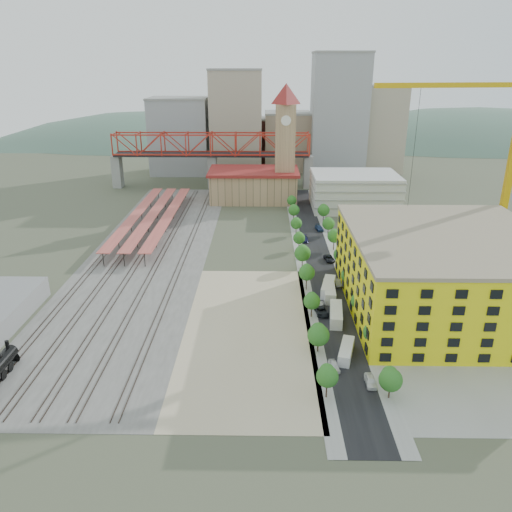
{
  "coord_description": "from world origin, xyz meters",
  "views": [
    {
      "loc": [
        -0.75,
        -128.3,
        55.0
      ],
      "look_at": [
        -2.56,
        -11.7,
        10.0
      ],
      "focal_mm": 35.0,
      "sensor_mm": 36.0,
      "label": 1
    }
  ],
  "objects_px": {
    "construction_building": "(445,272)",
    "site_trailer_c": "(329,292)",
    "tower_crane": "(503,140)",
    "clock_tower": "(285,133)",
    "car_0": "(334,366)",
    "site_trailer_d": "(328,287)",
    "site_trailer_b": "(336,314)",
    "site_trailer_a": "(346,351)"
  },
  "relations": [
    {
      "from": "construction_building",
      "to": "site_trailer_c",
      "type": "distance_m",
      "value": 27.85
    },
    {
      "from": "tower_crane",
      "to": "clock_tower",
      "type": "bearing_deg",
      "value": 127.34
    },
    {
      "from": "construction_building",
      "to": "car_0",
      "type": "bearing_deg",
      "value": -137.72
    },
    {
      "from": "site_trailer_c",
      "to": "site_trailer_d",
      "type": "distance_m",
      "value": 2.69
    },
    {
      "from": "clock_tower",
      "to": "construction_building",
      "type": "height_order",
      "value": "clock_tower"
    },
    {
      "from": "clock_tower",
      "to": "tower_crane",
      "type": "relative_size",
      "value": 0.89
    },
    {
      "from": "tower_crane",
      "to": "site_trailer_d",
      "type": "bearing_deg",
      "value": -157.77
    },
    {
      "from": "site_trailer_b",
      "to": "site_trailer_c",
      "type": "relative_size",
      "value": 1.02
    },
    {
      "from": "tower_crane",
      "to": "car_0",
      "type": "height_order",
      "value": "tower_crane"
    },
    {
      "from": "clock_tower",
      "to": "tower_crane",
      "type": "bearing_deg",
      "value": -52.66
    },
    {
      "from": "clock_tower",
      "to": "site_trailer_b",
      "type": "bearing_deg",
      "value": -85.7
    },
    {
      "from": "construction_building",
      "to": "site_trailer_b",
      "type": "relative_size",
      "value": 4.91
    },
    {
      "from": "site_trailer_b",
      "to": "site_trailer_a",
      "type": "bearing_deg",
      "value": -83.33
    },
    {
      "from": "construction_building",
      "to": "site_trailer_b",
      "type": "bearing_deg",
      "value": -166.2
    },
    {
      "from": "tower_crane",
      "to": "car_0",
      "type": "distance_m",
      "value": 81.82
    },
    {
      "from": "construction_building",
      "to": "site_trailer_b",
      "type": "height_order",
      "value": "construction_building"
    },
    {
      "from": "site_trailer_c",
      "to": "car_0",
      "type": "xyz_separation_m",
      "value": [
        -3.0,
        -32.29,
        -0.66
      ]
    },
    {
      "from": "construction_building",
      "to": "site_trailer_d",
      "type": "bearing_deg",
      "value": 161.69
    },
    {
      "from": "tower_crane",
      "to": "site_trailer_d",
      "type": "relative_size",
      "value": 5.66
    },
    {
      "from": "site_trailer_b",
      "to": "site_trailer_d",
      "type": "distance_m",
      "value": 14.99
    },
    {
      "from": "car_0",
      "to": "tower_crane",
      "type": "bearing_deg",
      "value": 39.87
    },
    {
      "from": "clock_tower",
      "to": "site_trailer_a",
      "type": "xyz_separation_m",
      "value": [
        8.0,
        -121.73,
        -27.49
      ]
    },
    {
      "from": "tower_crane",
      "to": "car_0",
      "type": "relative_size",
      "value": 13.81
    },
    {
      "from": "clock_tower",
      "to": "site_trailer_a",
      "type": "bearing_deg",
      "value": -86.24
    },
    {
      "from": "clock_tower",
      "to": "construction_building",
      "type": "distance_m",
      "value": 107.36
    },
    {
      "from": "clock_tower",
      "to": "site_trailer_b",
      "type": "distance_m",
      "value": 110.11
    },
    {
      "from": "site_trailer_d",
      "to": "car_0",
      "type": "xyz_separation_m",
      "value": [
        -3.0,
        -34.98,
        -0.69
      ]
    },
    {
      "from": "tower_crane",
      "to": "site_trailer_d",
      "type": "height_order",
      "value": "tower_crane"
    },
    {
      "from": "construction_building",
      "to": "site_trailer_c",
      "type": "height_order",
      "value": "construction_building"
    },
    {
      "from": "clock_tower",
      "to": "site_trailer_d",
      "type": "relative_size",
      "value": 5.03
    },
    {
      "from": "site_trailer_b",
      "to": "tower_crane",
      "type": "bearing_deg",
      "value": 42.7
    },
    {
      "from": "tower_crane",
      "to": "site_trailer_a",
      "type": "height_order",
      "value": "tower_crane"
    },
    {
      "from": "tower_crane",
      "to": "site_trailer_c",
      "type": "xyz_separation_m",
      "value": [
        -47.04,
        -21.91,
        -34.74
      ]
    },
    {
      "from": "tower_crane",
      "to": "site_trailer_a",
      "type": "relative_size",
      "value": 6.63
    },
    {
      "from": "tower_crane",
      "to": "site_trailer_b",
      "type": "distance_m",
      "value": 67.74
    },
    {
      "from": "site_trailer_a",
      "to": "car_0",
      "type": "height_order",
      "value": "site_trailer_a"
    },
    {
      "from": "construction_building",
      "to": "tower_crane",
      "type": "relative_size",
      "value": 0.86
    },
    {
      "from": "clock_tower",
      "to": "site_trailer_a",
      "type": "height_order",
      "value": "clock_tower"
    },
    {
      "from": "construction_building",
      "to": "tower_crane",
      "type": "height_order",
      "value": "tower_crane"
    },
    {
      "from": "site_trailer_b",
      "to": "car_0",
      "type": "bearing_deg",
      "value": -91.86
    },
    {
      "from": "clock_tower",
      "to": "site_trailer_b",
      "type": "relative_size",
      "value": 5.05
    },
    {
      "from": "site_trailer_a",
      "to": "site_trailer_d",
      "type": "xyz_separation_m",
      "value": [
        0.0,
        30.34,
        0.21
      ]
    }
  ]
}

